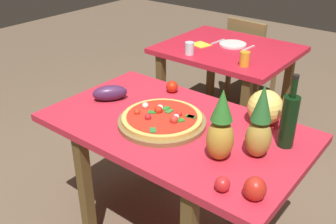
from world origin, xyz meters
name	(u,v)px	position (x,y,z in m)	size (l,w,h in m)	color
display_table	(175,139)	(0.00, 0.00, 0.68)	(1.36, 0.80, 0.77)	brown
background_table	(227,60)	(-0.41, 1.25, 0.66)	(1.03, 0.87, 0.77)	brown
dining_chair	(249,56)	(-0.54, 1.91, 0.48)	(0.43, 0.43, 0.85)	olive
pizza_board	(162,122)	(-0.05, -0.04, 0.78)	(0.46, 0.46, 0.03)	olive
pizza	(162,117)	(-0.05, -0.04, 0.81)	(0.42, 0.42, 0.06)	#DFB555
wine_bottle	(289,120)	(0.53, 0.16, 0.91)	(0.08, 0.08, 0.36)	black
pineapple_left	(260,125)	(0.46, 0.00, 0.93)	(0.12, 0.12, 0.35)	#AE8D3A
pineapple_right	(221,129)	(0.34, -0.12, 0.92)	(0.12, 0.12, 0.34)	#BC8F31
melon	(265,107)	(0.36, 0.29, 0.86)	(0.18, 0.18, 0.18)	#F1D662
bell_pepper	(255,189)	(0.59, -0.27, 0.81)	(0.09, 0.09, 0.10)	red
eggplant	(110,93)	(-0.47, -0.01, 0.82)	(0.20, 0.09, 0.09)	#47234B
tomato_near_board	(172,87)	(-0.25, 0.30, 0.81)	(0.07, 0.07, 0.07)	red
tomato_beside_pepper	(222,184)	(0.47, -0.31, 0.80)	(0.06, 0.06, 0.06)	red
drinking_glass_juice	(245,59)	(-0.12, 0.97, 0.82)	(0.07, 0.07, 0.10)	orange
drinking_glass_water	(189,48)	(-0.57, 0.93, 0.82)	(0.07, 0.07, 0.09)	silver
dinner_plate	(233,44)	(-0.41, 1.32, 0.78)	(0.22, 0.22, 0.02)	white
fork_utensil	(218,42)	(-0.55, 1.32, 0.77)	(0.02, 0.18, 0.01)	silver
knife_utensil	(248,48)	(-0.27, 1.32, 0.77)	(0.02, 0.18, 0.01)	silver
napkin_folded	(201,45)	(-0.63, 1.17, 0.77)	(0.14, 0.12, 0.01)	yellow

